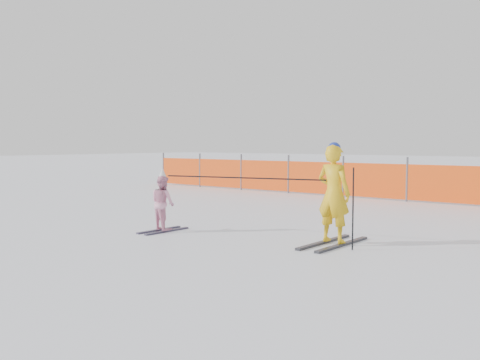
% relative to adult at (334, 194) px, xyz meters
% --- Properties ---
extents(ground, '(120.00, 120.00, 0.00)m').
position_rel_adult_xyz_m(ground, '(-1.64, -0.89, -0.82)').
color(ground, white).
rests_on(ground, ground).
extents(adult, '(0.59, 1.59, 1.66)m').
position_rel_adult_xyz_m(adult, '(0.00, 0.00, 0.00)').
color(adult, black).
rests_on(adult, ground).
extents(child, '(0.55, 1.05, 1.20)m').
position_rel_adult_xyz_m(child, '(-3.10, -0.86, -0.28)').
color(child, black).
rests_on(child, ground).
extents(ski_poles, '(3.45, 0.82, 1.27)m').
position_rel_adult_xyz_m(ski_poles, '(-0.95, -0.36, 0.10)').
color(ski_poles, black).
rests_on(ski_poles, ground).
extents(safety_fence, '(14.20, 0.06, 1.25)m').
position_rel_adult_xyz_m(safety_fence, '(-4.49, 6.92, -0.27)').
color(safety_fence, '#595960').
rests_on(safety_fence, ground).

